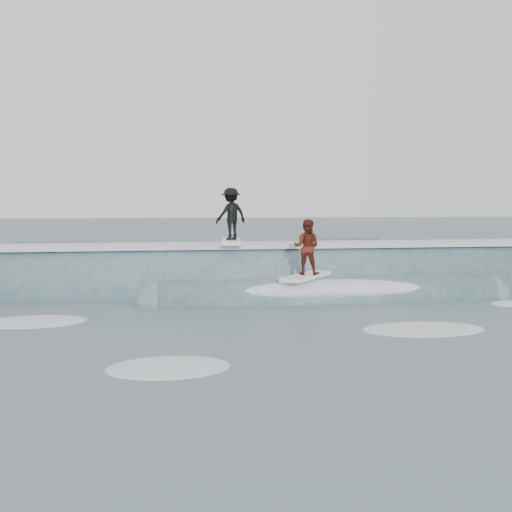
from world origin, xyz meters
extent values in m
plane|color=#3B4B56|center=(0.00, 0.00, 0.00)|extent=(160.00, 160.00, 0.00)
cylinder|color=#3B5963|center=(0.00, 3.75, 0.00)|extent=(18.77, 2.51, 2.51)
cylinder|color=#3B5963|center=(1.80, 1.55, 0.00)|extent=(9.00, 1.23, 1.23)
sphere|color=#3B5963|center=(-2.70, 1.55, 0.00)|extent=(1.23, 1.23, 1.23)
sphere|color=#3B5963|center=(6.30, 1.55, 0.00)|extent=(1.23, 1.23, 1.23)
cube|color=silver|center=(0.00, 3.75, 1.33)|extent=(18.00, 1.30, 0.14)
ellipsoid|color=silver|center=(1.80, 1.55, 0.30)|extent=(7.60, 1.30, 0.60)
cube|color=white|center=(-0.60, 3.75, 1.45)|extent=(0.75, 2.05, 0.10)
imported|color=black|center=(-0.60, 3.75, 2.26)|extent=(1.14, 0.95, 1.53)
cube|color=white|center=(1.17, 1.55, 0.66)|extent=(1.69, 1.90, 0.10)
imported|color=#54190F|center=(1.17, 1.55, 1.44)|extent=(0.87, 0.79, 1.45)
ellipsoid|color=silver|center=(2.81, -2.04, 0.00)|extent=(2.60, 1.77, 0.10)
ellipsoid|color=silver|center=(-2.36, -4.05, 0.00)|extent=(2.08, 1.42, 0.10)
ellipsoid|color=silver|center=(-5.34, -0.16, 0.00)|extent=(2.14, 1.46, 0.10)
cylinder|color=#3B5963|center=(-8.07, 14.00, 0.00)|extent=(22.00, 0.70, 0.70)
cylinder|color=#3B5963|center=(8.85, 18.00, 0.00)|extent=(22.00, 0.80, 0.80)
cylinder|color=#3B5963|center=(-0.38, 22.00, 0.00)|extent=(22.00, 0.60, 0.60)
camera|label=1|loc=(-2.22, -12.98, 2.62)|focal=40.00mm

